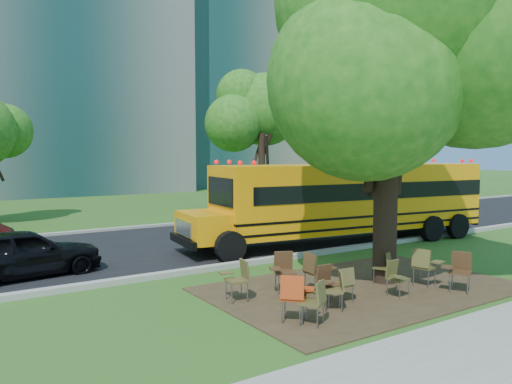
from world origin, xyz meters
TOP-DOWN VIEW (x-y plane):
  - ground at (0.00, 0.00)m, footprint 160.00×160.00m
  - dirt_patch at (1.00, -0.50)m, footprint 7.00×4.50m
  - asphalt_road at (0.00, 7.00)m, footprint 80.00×8.00m
  - kerb_near at (0.00, 3.00)m, footprint 80.00×0.25m
  - kerb_far at (0.00, 11.10)m, footprint 80.00×0.25m
  - building_right at (24.00, 38.00)m, footprint 30.00×16.00m
  - bg_tree_3 at (8.00, 14.00)m, footprint 5.60×5.60m
  - bg_tree_4 at (16.00, 13.00)m, footprint 5.00×5.00m
  - main_tree at (1.82, -0.40)m, footprint 7.20×7.20m
  - school_bus at (5.03, 4.08)m, footprint 11.34×3.70m
  - chair_0 at (-1.54, -1.81)m, footprint 0.56×0.69m
  - chair_1 at (-1.77, -1.51)m, footprint 0.80×0.63m
  - chair_2 at (-0.64, -1.36)m, footprint 0.54×0.69m
  - chair_3 at (-0.52, -0.99)m, footprint 0.53×0.49m
  - chair_4 at (-0.14, -1.10)m, footprint 0.51×0.45m
  - chair_5 at (1.07, -1.40)m, footprint 0.53×0.51m
  - chair_6 at (2.56, -1.92)m, footprint 0.74×0.62m
  - chair_7 at (2.27, -1.21)m, footprint 0.66×0.63m
  - chair_8 at (-1.90, 0.23)m, footprint 0.52×0.65m
  - chair_9 at (-0.72, 0.24)m, footprint 0.75×0.59m
  - chair_10 at (-0.17, -0.20)m, footprint 0.54×0.61m
  - chair_11 at (1.69, -0.55)m, footprint 0.56×0.63m
  - black_car at (-5.36, 4.85)m, footprint 3.89×1.97m

SIDE VIEW (x-z plane):
  - ground at x=0.00m, z-range 0.00..0.00m
  - dirt_patch at x=1.00m, z-range 0.00..0.03m
  - asphalt_road at x=0.00m, z-range 0.00..0.04m
  - kerb_near at x=0.00m, z-range 0.00..0.14m
  - kerb_far at x=0.00m, z-range 0.00..0.14m
  - chair_4 at x=-0.14m, z-range 0.09..0.86m
  - chair_5 at x=1.07m, z-range 0.10..0.90m
  - chair_2 at x=-0.64m, z-range 0.10..0.90m
  - chair_11 at x=1.69m, z-range 0.10..0.91m
  - chair_3 at x=-0.52m, z-range 0.10..0.92m
  - chair_0 at x=-1.54m, z-range 0.10..0.94m
  - chair_8 at x=-1.90m, z-range 0.10..0.99m
  - chair_10 at x=-0.17m, z-range 0.11..1.02m
  - chair_9 at x=-0.72m, z-range 0.11..1.03m
  - chair_6 at x=2.56m, z-range 0.11..1.03m
  - chair_7 at x=2.27m, z-range 0.11..1.03m
  - chair_1 at x=-1.77m, z-range 0.11..1.04m
  - black_car at x=-5.36m, z-range 0.00..1.27m
  - school_bus at x=5.03m, z-range 0.21..2.94m
  - bg_tree_4 at x=16.00m, z-range 0.92..7.77m
  - bg_tree_3 at x=8.00m, z-range 1.11..8.95m
  - main_tree at x=1.82m, z-range 0.78..9.58m
  - building_right at x=24.00m, z-range 0.00..25.00m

